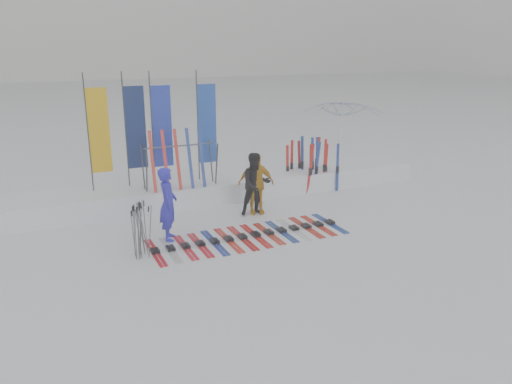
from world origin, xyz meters
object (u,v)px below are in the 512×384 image
person_black (256,184)px  ski_row (249,236)px  person_blue (168,204)px  ski_rack (180,160)px  tent_canopy (341,136)px  person_yellow (256,184)px

person_black → ski_row: bearing=-113.8°
person_blue → ski_row: person_blue is taller
person_blue → ski_rack: ski_rack is taller
tent_canopy → ski_rack: (-6.38, -1.51, 0.05)m
person_blue → person_yellow: bearing=-55.0°
person_blue → ski_rack: size_ratio=0.87×
person_yellow → tent_canopy: size_ratio=0.57×
person_blue → person_black: (2.63, 0.81, -0.02)m
ski_row → tent_canopy: bearing=38.8°
person_blue → tent_canopy: tent_canopy is taller
person_black → ski_row: size_ratio=0.36×
person_black → ski_rack: bearing=144.3°
person_yellow → tent_canopy: 5.51m
ski_rack → tent_canopy: bearing=13.3°
person_black → tent_canopy: 5.61m
person_black → ski_row: (-0.85, -1.48, -0.83)m
ski_row → ski_rack: (-0.81, 2.97, 1.35)m
person_blue → tent_canopy: 8.29m
person_blue → ski_row: 2.08m
person_yellow → ski_rack: 2.27m
ski_row → ski_rack: ski_rack is taller
person_yellow → ski_row: (-0.91, -1.59, -0.81)m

